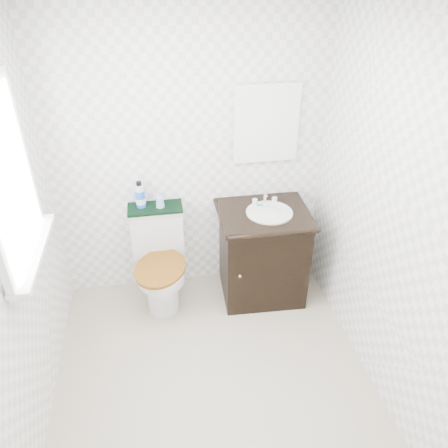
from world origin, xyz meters
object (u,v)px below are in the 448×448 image
object	(u,v)px
toilet	(160,264)
mouthwash_bottle	(140,195)
vanity	(263,251)
trash_bin	(245,265)
cup	(160,202)

from	to	relation	value
toilet	mouthwash_bottle	distance (m)	0.61
toilet	vanity	world-z (taller)	vanity
trash_bin	cup	distance (m)	1.02
vanity	cup	world-z (taller)	cup
vanity	mouthwash_bottle	world-z (taller)	mouthwash_bottle
vanity	mouthwash_bottle	xyz separation A→B (m)	(-0.97, 0.21, 0.51)
cup	trash_bin	bearing A→B (deg)	1.25
vanity	trash_bin	distance (m)	0.36
trash_bin	cup	size ratio (longest dim) A/B	3.53
toilet	mouthwash_bottle	bearing A→B (deg)	125.62
toilet	mouthwash_bottle	size ratio (longest dim) A/B	3.76
mouthwash_bottle	cup	world-z (taller)	mouthwash_bottle
vanity	toilet	bearing A→B (deg)	175.84
toilet	trash_bin	bearing A→B (deg)	10.02
toilet	trash_bin	size ratio (longest dim) A/B	2.70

